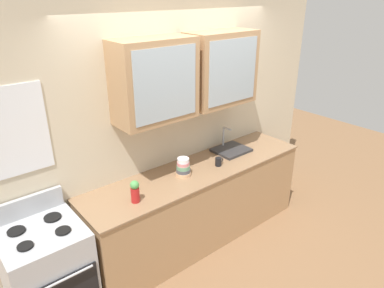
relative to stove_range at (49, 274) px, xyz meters
The scene contains 8 objects.
ground_plane 1.74m from the stove_range, ahead, with size 10.00×10.00×0.00m, color brown.
back_wall_unit 2.01m from the stove_range, 10.56° to the left, with size 4.27×0.47×2.76m.
counter 1.68m from the stove_range, ahead, with size 2.65×0.66×0.90m.
stove_range is the anchor object (origin of this frame).
sink_faucet 2.33m from the stove_range, ahead, with size 0.40×0.34×0.27m.
bowl_stack 1.56m from the stove_range, ahead, with size 0.16×0.16×0.19m.
vase 1.00m from the stove_range, ahead, with size 0.08×0.08×0.22m.
cup_near_sink 1.96m from the stove_range, ahead, with size 0.11×0.07×0.09m.
Camera 1 is at (-2.22, -2.55, 2.69)m, focal length 33.07 mm.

